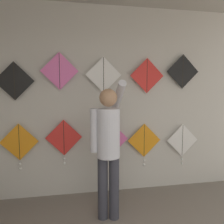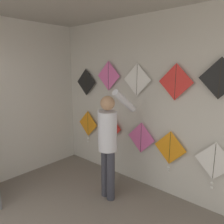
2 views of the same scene
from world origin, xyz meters
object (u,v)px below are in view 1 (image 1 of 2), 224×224
kite_1 (64,139)px  kite_2 (111,139)px  kite_4 (182,142)px  kite_7 (104,75)px  kite_0 (19,144)px  kite_8 (147,76)px  kite_6 (59,71)px  kite_3 (144,142)px  shopkeeper (108,142)px  kite_5 (14,81)px  kite_9 (183,72)px

kite_1 → kite_2: bearing=0.1°
kite_1 → kite_4: 1.87m
kite_1 → kite_7: size_ratio=1.26×
kite_0 → kite_8: kite_8 is taller
kite_6 → kite_3: bearing=-0.0°
kite_0 → kite_4: 2.48m
kite_3 → kite_0: bearing=180.0°
kite_2 → kite_7: bearing=180.0°
kite_6 → kite_8: size_ratio=1.00×
shopkeeper → kite_0: size_ratio=2.57×
kite_0 → kite_3: kite_0 is taller
kite_4 → kite_2: bearing=180.0°
kite_2 → kite_4: bearing=-0.0°
shopkeeper → kite_4: (1.32, 0.65, -0.21)m
kite_8 → kite_3: bearing=-178.4°
kite_5 → kite_6: bearing=0.0°
kite_0 → kite_2: 1.31m
shopkeeper → kite_9: (1.28, 0.65, 0.90)m
kite_3 → kite_1: bearing=180.0°
kite_3 → kite_4: size_ratio=1.00×
kite_1 → kite_2: (0.69, 0.00, -0.03)m
kite_0 → kite_9: 2.65m
kite_3 → kite_8: 1.02m
kite_4 → kite_6: bearing=180.0°
kite_1 → kite_3: bearing=0.0°
kite_9 → kite_6: bearing=180.0°
kite_3 → kite_4: (0.64, 0.00, -0.02)m
kite_4 → kite_3: bearing=180.0°
shopkeeper → kite_9: 1.70m
kite_2 → kite_7: (-0.11, 0.00, 0.96)m
kite_2 → shopkeeper: bearing=-103.0°
kite_6 → shopkeeper: bearing=-48.1°
kite_0 → kite_6: (0.57, 0.00, 1.02)m
kite_2 → kite_3: (0.53, -0.00, -0.07)m
kite_6 → kite_0: bearing=-179.9°
kite_2 → kite_8: bearing=0.0°
kite_9 → kite_7: bearing=180.0°
kite_5 → kite_9: size_ratio=1.00×
shopkeeper → kite_5: kite_5 is taller
kite_0 → kite_9: size_ratio=1.26×
kite_1 → kite_3: size_ratio=1.00×
kite_8 → kite_9: (0.58, 0.00, 0.07)m
kite_5 → shopkeeper: bearing=-28.7°
kite_9 → kite_0: bearing=-180.0°
kite_0 → kite_2: (1.31, 0.00, 0.01)m
kite_6 → kite_9: (1.87, 0.00, 0.02)m
shopkeeper → kite_8: 1.27m
shopkeeper → kite_1: bearing=139.8°
shopkeeper → kite_1: (-0.54, 0.65, -0.09)m
shopkeeper → kite_1: 0.85m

